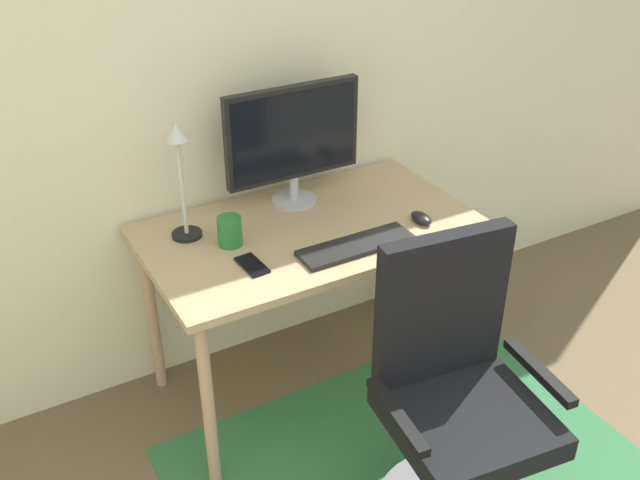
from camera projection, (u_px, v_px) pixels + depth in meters
name	position (u px, v px, depth m)	size (l,w,h in m)	color
wall_back	(186.00, 63.00, 2.63)	(6.00, 0.10, 2.60)	beige
desk	(311.00, 245.00, 2.74)	(1.24, 0.71, 0.75)	tan
monitor	(293.00, 137.00, 2.74)	(0.55, 0.18, 0.47)	#B2B2B7
keyboard	(356.00, 246.00, 2.57)	(0.43, 0.13, 0.02)	black
computer_mouse	(421.00, 218.00, 2.73)	(0.06, 0.10, 0.03)	black
coffee_cup	(230.00, 231.00, 2.57)	(0.09, 0.09, 0.11)	#266E31
cell_phone	(252.00, 265.00, 2.46)	(0.07, 0.14, 0.01)	black
desk_lamp	(180.00, 169.00, 2.51)	(0.11, 0.11, 0.44)	black
office_chair	(455.00, 420.00, 2.31)	(0.58, 0.53, 1.02)	slate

